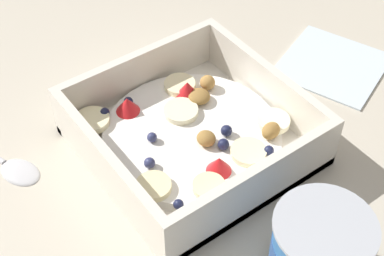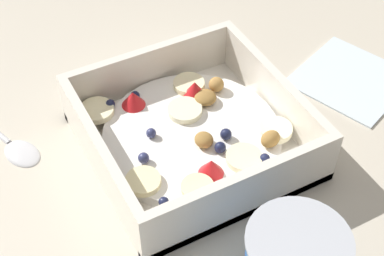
{
  "view_description": "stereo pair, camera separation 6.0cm",
  "coord_description": "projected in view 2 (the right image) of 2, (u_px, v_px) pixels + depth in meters",
  "views": [
    {
      "loc": [
        0.24,
        0.35,
        0.46
      ],
      "look_at": [
        -0.01,
        0.01,
        0.03
      ],
      "focal_mm": 53.45,
      "sensor_mm": 36.0,
      "label": 1
    },
    {
      "loc": [
        0.19,
        0.38,
        0.46
      ],
      "look_at": [
        -0.01,
        0.01,
        0.03
      ],
      "focal_mm": 53.45,
      "sensor_mm": 36.0,
      "label": 2
    }
  ],
  "objects": [
    {
      "name": "spoon",
      "position": [
        7.0,
        139.0,
        0.63
      ],
      "size": [
        0.08,
        0.17,
        0.01
      ],
      "color": "silver",
      "rests_on": "ground"
    },
    {
      "name": "fruit_bowl",
      "position": [
        192.0,
        134.0,
        0.61
      ],
      "size": [
        0.22,
        0.22,
        0.06
      ],
      "color": "white",
      "rests_on": "ground"
    },
    {
      "name": "ground_plane",
      "position": [
        181.0,
        146.0,
        0.63
      ],
      "size": [
        2.4,
        2.4,
        0.0
      ],
      "primitive_type": "plane",
      "color": "beige"
    },
    {
      "name": "folded_napkin",
      "position": [
        351.0,
        79.0,
        0.7
      ],
      "size": [
        0.16,
        0.16,
        0.01
      ],
      "primitive_type": "cube",
      "rotation": [
        0.0,
        0.0,
        0.37
      ],
      "color": "silver",
      "rests_on": "ground"
    }
  ]
}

